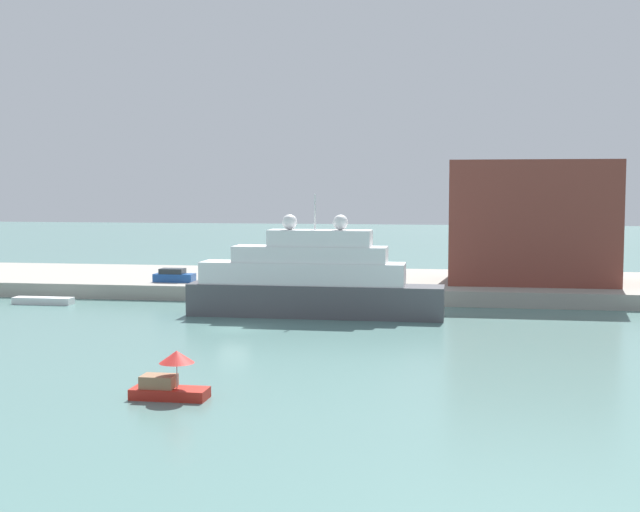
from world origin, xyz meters
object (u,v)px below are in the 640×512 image
(parked_car, at_px, (174,276))
(person_figure, at_px, (223,272))
(small_motorboat, at_px, (170,380))
(large_yacht, at_px, (311,282))
(harbor_building, at_px, (531,222))
(work_barge, at_px, (43,301))
(mooring_bollard, at_px, (313,284))

(parked_car, xyz_separation_m, person_figure, (4.53, 3.07, 0.19))
(small_motorboat, relative_size, person_figure, 2.41)
(large_yacht, xyz_separation_m, person_figure, (-12.47, 15.03, -0.82))
(small_motorboat, height_order, harbor_building, harbor_building)
(person_figure, bearing_deg, large_yacht, -50.31)
(parked_car, bearing_deg, large_yacht, -35.12)
(harbor_building, relative_size, parked_car, 4.02)
(small_motorboat, bearing_deg, parked_car, 108.67)
(harbor_building, bearing_deg, person_figure, -175.15)
(work_barge, bearing_deg, mooring_bollard, 12.73)
(large_yacht, bearing_deg, harbor_building, 40.95)
(small_motorboat, relative_size, mooring_bollard, 6.84)
(small_motorboat, xyz_separation_m, harbor_building, (23.13, 48.52, 6.90))
(large_yacht, relative_size, mooring_bollard, 37.25)
(parked_car, xyz_separation_m, mooring_bollard, (15.50, -2.33, -0.31))
(large_yacht, relative_size, parked_car, 5.39)
(large_yacht, distance_m, mooring_bollard, 9.83)
(harbor_building, relative_size, mooring_bollard, 27.75)
(parked_car, bearing_deg, harbor_building, 8.89)
(parked_car, relative_size, person_figure, 2.43)
(harbor_building, height_order, mooring_bollard, harbor_building)
(work_barge, relative_size, person_figure, 3.43)
(mooring_bollard, bearing_deg, person_figure, 153.78)
(harbor_building, bearing_deg, small_motorboat, -115.49)
(harbor_building, distance_m, person_figure, 33.61)
(large_yacht, distance_m, parked_car, 20.81)
(large_yacht, relative_size, person_figure, 13.13)
(harbor_building, distance_m, parked_car, 38.44)
(small_motorboat, bearing_deg, work_barge, 126.20)
(harbor_building, bearing_deg, parked_car, -171.11)
(mooring_bollard, bearing_deg, harbor_building, 20.41)
(work_barge, bearing_deg, parked_car, 37.52)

